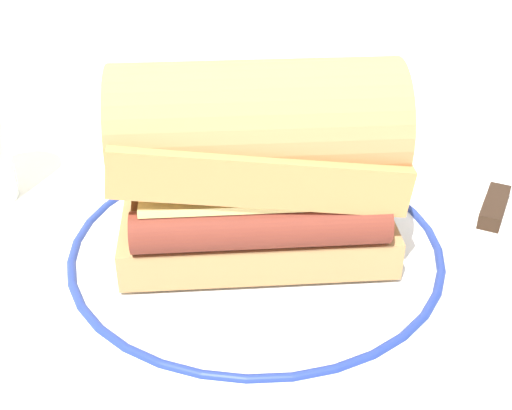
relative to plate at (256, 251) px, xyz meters
name	(u,v)px	position (x,y,z in m)	size (l,w,h in m)	color
ground_plane	(265,258)	(0.01, 0.00, -0.01)	(1.50, 1.50, 0.00)	white
plate	(256,251)	(0.00, 0.00, 0.00)	(0.27, 0.27, 0.01)	white
sausage_sandwich	(256,161)	(0.00, 0.00, 0.07)	(0.20, 0.15, 0.13)	tan
butter_knife	(501,188)	(0.22, 0.02, 0.00)	(0.12, 0.12, 0.01)	silver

